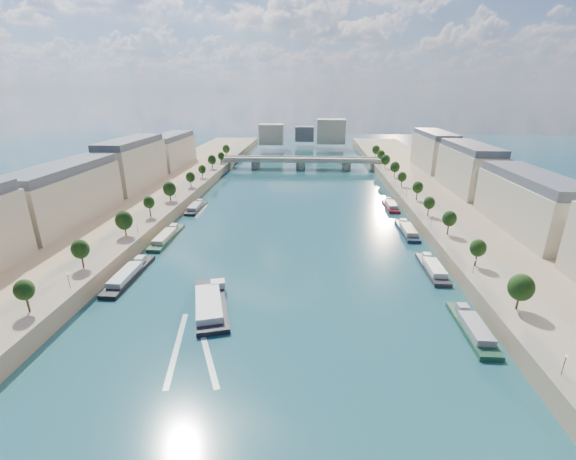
# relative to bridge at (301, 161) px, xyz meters

# --- Properties ---
(ground) EXTENTS (700.00, 700.00, 0.00)m
(ground) POSITION_rel_bridge_xyz_m (0.00, -117.83, -5.08)
(ground) COLOR #0C3237
(ground) RESTS_ON ground
(quay_left) EXTENTS (44.00, 520.00, 5.00)m
(quay_left) POSITION_rel_bridge_xyz_m (-72.00, -117.83, -2.58)
(quay_left) COLOR #9E8460
(quay_left) RESTS_ON ground
(quay_right) EXTENTS (44.00, 520.00, 5.00)m
(quay_right) POSITION_rel_bridge_xyz_m (72.00, -117.83, -2.58)
(quay_right) COLOR #9E8460
(quay_right) RESTS_ON ground
(pave_left) EXTENTS (14.00, 520.00, 0.10)m
(pave_left) POSITION_rel_bridge_xyz_m (-57.00, -117.83, -0.03)
(pave_left) COLOR gray
(pave_left) RESTS_ON quay_left
(pave_right) EXTENTS (14.00, 520.00, 0.10)m
(pave_right) POSITION_rel_bridge_xyz_m (57.00, -117.83, -0.03)
(pave_right) COLOR gray
(pave_right) RESTS_ON quay_right
(trees_left) EXTENTS (4.80, 268.80, 8.26)m
(trees_left) POSITION_rel_bridge_xyz_m (-55.00, -115.83, 5.39)
(trees_left) COLOR #382B1E
(trees_left) RESTS_ON ground
(trees_right) EXTENTS (4.80, 268.80, 8.26)m
(trees_right) POSITION_rel_bridge_xyz_m (55.00, -107.83, 5.39)
(trees_right) COLOR #382B1E
(trees_right) RESTS_ON ground
(lamps_left) EXTENTS (0.36, 200.36, 4.28)m
(lamps_left) POSITION_rel_bridge_xyz_m (-52.50, -127.83, 2.70)
(lamps_left) COLOR black
(lamps_left) RESTS_ON ground
(lamps_right) EXTENTS (0.36, 200.36, 4.28)m
(lamps_right) POSITION_rel_bridge_xyz_m (52.50, -112.83, 2.70)
(lamps_right) COLOR black
(lamps_right) RESTS_ON ground
(buildings_left) EXTENTS (16.00, 226.00, 23.20)m
(buildings_left) POSITION_rel_bridge_xyz_m (-85.00, -105.83, 11.37)
(buildings_left) COLOR #C5B897
(buildings_left) RESTS_ON ground
(buildings_right) EXTENTS (16.00, 226.00, 23.20)m
(buildings_right) POSITION_rel_bridge_xyz_m (85.00, -105.83, 11.37)
(buildings_right) COLOR #C5B897
(buildings_right) RESTS_ON ground
(skyline) EXTENTS (79.00, 42.00, 22.00)m
(skyline) POSITION_rel_bridge_xyz_m (3.19, 101.69, 9.57)
(skyline) COLOR #C5B897
(skyline) RESTS_ON ground
(bridge) EXTENTS (112.00, 12.00, 8.15)m
(bridge) POSITION_rel_bridge_xyz_m (0.00, 0.00, 0.00)
(bridge) COLOR #C1B79E
(bridge) RESTS_ON ground
(tour_barge) EXTENTS (14.83, 27.50, 3.69)m
(tour_barge) POSITION_rel_bridge_xyz_m (-17.21, -186.16, -4.11)
(tour_barge) COLOR black
(tour_barge) RESTS_ON ground
(wake) EXTENTS (14.95, 25.83, 0.04)m
(wake) POSITION_rel_bridge_xyz_m (-17.21, -202.80, -5.06)
(wake) COLOR silver
(wake) RESTS_ON ground
(moored_barges_left) EXTENTS (5.00, 160.62, 3.60)m
(moored_barges_left) POSITION_rel_bridge_xyz_m (-45.50, -166.25, -4.24)
(moored_barges_left) COLOR #1A1938
(moored_barges_left) RESTS_ON ground
(moored_barges_right) EXTENTS (5.00, 121.33, 3.60)m
(moored_barges_right) POSITION_rel_bridge_xyz_m (45.50, -143.58, -4.24)
(moored_barges_right) COLOR #1C462F
(moored_barges_right) RESTS_ON ground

